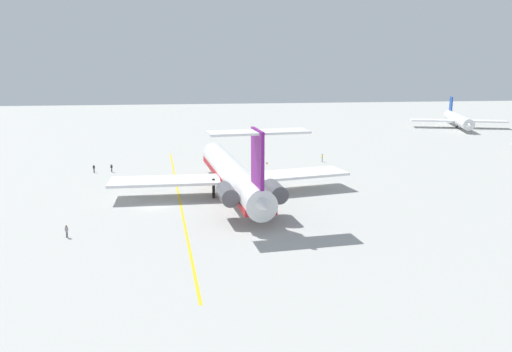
{
  "coord_description": "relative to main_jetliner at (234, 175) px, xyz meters",
  "views": [
    {
      "loc": [
        80.7,
        6.3,
        23.01
      ],
      "look_at": [
        -5.91,
        16.94,
        3.2
      ],
      "focal_mm": 36.77,
      "sensor_mm": 36.0,
      "label": 1
    }
  ],
  "objects": [
    {
      "name": "taxiway_centreline",
      "position": [
        -1.31,
        -9.3,
        -3.72
      ],
      "size": [
        81.11,
        6.14,
        0.01
      ],
      "primitive_type": "cube",
      "rotation": [
        0.0,
        0.0,
        3.21
      ],
      "color": "gold",
      "rests_on": "ground"
    },
    {
      "name": "ground_crew_portside",
      "position": [
        -27.73,
        22.12,
        -2.58
      ],
      "size": [
        0.46,
        0.29,
        1.8
      ],
      "rotation": [
        0.0,
        0.0,
        4.67
      ],
      "color": "black",
      "rests_on": "ground"
    },
    {
      "name": "ground",
      "position": [
        4.6,
        -13.09,
        -3.72
      ],
      "size": [
        373.05,
        373.05,
        0.0
      ],
      "primitive_type": "plane",
      "color": "#ADADA8"
    },
    {
      "name": "ground_crew_near_nose",
      "position": [
        -22.69,
        -23.43,
        -2.67
      ],
      "size": [
        0.27,
        0.41,
        1.66
      ],
      "rotation": [
        0.0,
        0.0,
        0.24
      ],
      "color": "black",
      "rests_on": "ground"
    },
    {
      "name": "ground_crew_starboard",
      "position": [
        17.78,
        -23.41,
        -2.66
      ],
      "size": [
        0.27,
        0.37,
        1.68
      ],
      "rotation": [
        0.0,
        0.0,
        3.73
      ],
      "color": "black",
      "rests_on": "ground"
    },
    {
      "name": "safety_cone_nose",
      "position": [
        -26.98,
        9.43,
        -3.45
      ],
      "size": [
        0.4,
        0.4,
        0.55
      ],
      "primitive_type": "cone",
      "color": "#EA590F",
      "rests_on": "ground"
    },
    {
      "name": "ground_crew_near_tail",
      "position": [
        -22.5,
        -26.91,
        -2.65
      ],
      "size": [
        0.27,
        0.42,
        1.69
      ],
      "rotation": [
        0.0,
        0.0,
        3.36
      ],
      "color": "black",
      "rests_on": "ground"
    },
    {
      "name": "airliner_far_left",
      "position": [
        -78.83,
        81.25,
        -0.96
      ],
      "size": [
        31.0,
        30.99,
        9.38
      ],
      "rotation": [
        0.0,
        0.0,
        -0.27
      ],
      "color": "white",
      "rests_on": "ground"
    },
    {
      "name": "main_jetliner",
      "position": [
        0.0,
        0.0,
        0.0
      ],
      "size": [
        46.85,
        41.43,
        13.64
      ],
      "rotation": [
        0.0,
        0.0,
        3.25
      ],
      "color": "white",
      "rests_on": "ground"
    }
  ]
}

